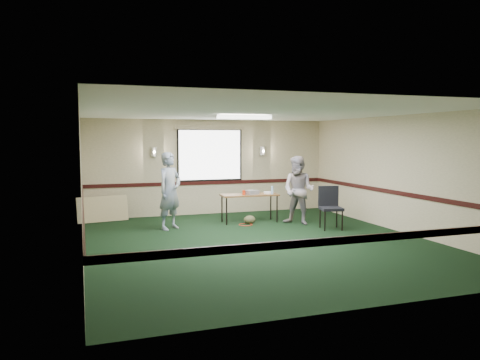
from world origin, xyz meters
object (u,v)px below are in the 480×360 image
object	(u,v)px
conference_chair	(330,204)
person_right	(299,190)
person_left	(170,191)
folding_table	(249,196)
projector	(252,192)

from	to	relation	value
conference_chair	person_right	bearing A→B (deg)	134.93
person_left	person_right	world-z (taller)	person_left
person_left	person_right	distance (m)	3.22
folding_table	person_left	world-z (taller)	person_left
projector	conference_chair	distance (m)	2.04
folding_table	person_right	world-z (taller)	person_right
projector	conference_chair	bearing A→B (deg)	-61.80
conference_chair	person_right	world-z (taller)	person_right
conference_chair	person_right	size ratio (longest dim) A/B	0.59
projector	conference_chair	xyz separation A→B (m)	(1.51, -1.35, -0.19)
projector	person_left	bearing A→B (deg)	165.56
projector	person_left	size ratio (longest dim) A/B	0.17
folding_table	conference_chair	world-z (taller)	conference_chair
person_left	person_right	size ratio (longest dim) A/B	1.07
folding_table	person_left	xyz separation A→B (m)	(-2.11, -0.27, 0.24)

